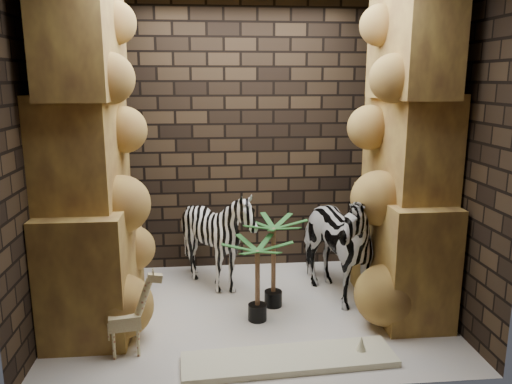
{
  "coord_description": "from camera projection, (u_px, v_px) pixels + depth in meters",
  "views": [
    {
      "loc": [
        -0.38,
        -4.38,
        2.15
      ],
      "look_at": [
        0.06,
        0.15,
        1.12
      ],
      "focal_mm": 35.5,
      "sensor_mm": 36.0,
      "label": 1
    }
  ],
  "objects": [
    {
      "name": "palm_front",
      "position": [
        273.0,
        263.0,
        4.8
      ],
      "size": [
        0.36,
        0.36,
        0.88
      ],
      "primitive_type": null,
      "color": "#124A22",
      "rests_on": "floor"
    },
    {
      "name": "wall_left",
      "position": [
        44.0,
        157.0,
        4.27
      ],
      "size": [
        0.0,
        3.0,
        3.0
      ],
      "primitive_type": "plane",
      "rotation": [
        1.57,
        0.0,
        1.57
      ],
      "color": "black",
      "rests_on": "ground"
    },
    {
      "name": "wall_right",
      "position": [
        442.0,
        151.0,
        4.59
      ],
      "size": [
        0.0,
        3.0,
        3.0
      ],
      "primitive_type": "plane",
      "rotation": [
        1.57,
        0.0,
        -1.57
      ],
      "color": "black",
      "rests_on": "ground"
    },
    {
      "name": "rock_pillar_right",
      "position": [
        407.0,
        152.0,
        4.56
      ],
      "size": [
        0.58,
        1.25,
        3.0
      ],
      "primitive_type": null,
      "color": "gold",
      "rests_on": "floor"
    },
    {
      "name": "floor",
      "position": [
        251.0,
        312.0,
        4.76
      ],
      "size": [
        3.5,
        3.5,
        0.0
      ],
      "primitive_type": "plane",
      "color": "silver",
      "rests_on": "ground"
    },
    {
      "name": "rock_pillar_left",
      "position": [
        87.0,
        156.0,
        4.3
      ],
      "size": [
        0.68,
        1.3,
        3.0
      ],
      "primitive_type": null,
      "color": "gold",
      "rests_on": "floor"
    },
    {
      "name": "wall_front",
      "position": [
        268.0,
        183.0,
        3.22
      ],
      "size": [
        3.5,
        0.0,
        3.5
      ],
      "primitive_type": "plane",
      "rotation": [
        -1.57,
        0.0,
        0.0
      ],
      "color": "black",
      "rests_on": "ground"
    },
    {
      "name": "wall_back",
      "position": [
        241.0,
        138.0,
        5.64
      ],
      "size": [
        3.5,
        0.0,
        3.5
      ],
      "primitive_type": "plane",
      "rotation": [
        1.57,
        0.0,
        0.0
      ],
      "color": "black",
      "rests_on": "ground"
    },
    {
      "name": "zebra_right",
      "position": [
        330.0,
        233.0,
        4.91
      ],
      "size": [
        0.95,
        1.28,
        1.35
      ],
      "primitive_type": "imported",
      "rotation": [
        0.0,
        0.0,
        0.33
      ],
      "color": "white",
      "rests_on": "floor"
    },
    {
      "name": "surfboard",
      "position": [
        289.0,
        359.0,
        3.91
      ],
      "size": [
        1.68,
        0.51,
        0.05
      ],
      "primitive_type": "cube",
      "rotation": [
        0.0,
        0.0,
        0.06
      ],
      "color": "#FEFBCF",
      "rests_on": "floor"
    },
    {
      "name": "giraffe_toy",
      "position": [
        124.0,
        313.0,
        3.94
      ],
      "size": [
        0.39,
        0.18,
        0.72
      ],
      "primitive_type": null,
      "rotation": [
        0.0,
        0.0,
        0.15
      ],
      "color": "beige",
      "rests_on": "floor"
    },
    {
      "name": "zebra_left",
      "position": [
        218.0,
        243.0,
        5.19
      ],
      "size": [
        1.03,
        1.21,
        0.99
      ],
      "primitive_type": "imported",
      "rotation": [
        0.0,
        0.0,
        -0.15
      ],
      "color": "white",
      "rests_on": "floor"
    },
    {
      "name": "palm_back",
      "position": [
        257.0,
        281.0,
        4.52
      ],
      "size": [
        0.36,
        0.36,
        0.76
      ],
      "primitive_type": null,
      "color": "#124A22",
      "rests_on": "floor"
    }
  ]
}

